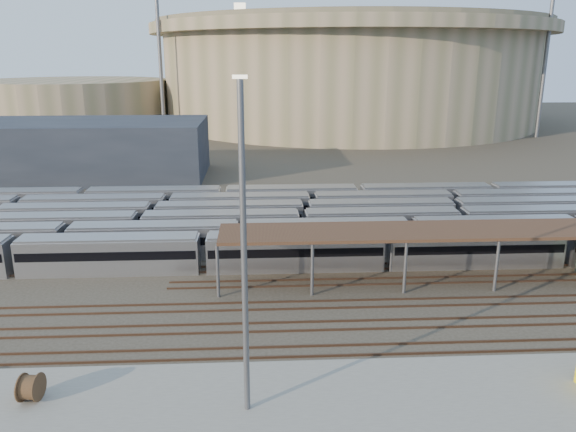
# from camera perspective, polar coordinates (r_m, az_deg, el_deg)

# --- Properties ---
(ground) EXTENTS (420.00, 420.00, 0.00)m
(ground) POSITION_cam_1_polar(r_m,az_deg,el_deg) (51.07, 1.94, -8.61)
(ground) COLOR #383026
(ground) RESTS_ON ground
(apron) EXTENTS (50.00, 9.00, 0.20)m
(apron) POSITION_cam_1_polar(r_m,az_deg,el_deg) (37.76, -4.00, -18.18)
(apron) COLOR gray
(apron) RESTS_ON ground
(subway_trains) EXTENTS (127.86, 23.90, 3.60)m
(subway_trains) POSITION_cam_1_polar(r_m,az_deg,el_deg) (67.96, 3.08, -0.63)
(subway_trains) COLOR silver
(subway_trains) RESTS_ON ground
(inspection_shed) EXTENTS (60.30, 6.00, 5.30)m
(inspection_shed) POSITION_cam_1_polar(r_m,az_deg,el_deg) (58.91, 23.48, -1.39)
(inspection_shed) COLOR #5E5E63
(inspection_shed) RESTS_ON ground
(empty_tracks) EXTENTS (170.00, 9.62, 0.18)m
(empty_tracks) POSITION_cam_1_polar(r_m,az_deg,el_deg) (46.55, 2.47, -11.08)
(empty_tracks) COLOR #4C3323
(empty_tracks) RESTS_ON ground
(stadium) EXTENTS (124.00, 124.00, 32.50)m
(stadium) POSITION_cam_1_polar(r_m,az_deg,el_deg) (188.53, 6.09, 14.55)
(stadium) COLOR gray
(stadium) RESTS_ON ground
(secondary_arena) EXTENTS (56.00, 56.00, 14.00)m
(secondary_arena) POSITION_cam_1_polar(r_m,az_deg,el_deg) (185.41, -20.90, 10.64)
(secondary_arena) COLOR gray
(secondary_arena) RESTS_ON ground
(service_building) EXTENTS (42.00, 20.00, 10.00)m
(service_building) POSITION_cam_1_polar(r_m,az_deg,el_deg) (107.06, -19.84, 6.38)
(service_building) COLOR #1E232D
(service_building) RESTS_ON ground
(floodlight_0) EXTENTS (4.00, 1.00, 38.40)m
(floodlight_0) POSITION_cam_1_polar(r_m,az_deg,el_deg) (158.33, -12.87, 15.48)
(floodlight_0) COLOR #5E5E63
(floodlight_0) RESTS_ON ground
(floodlight_2) EXTENTS (4.00, 1.00, 38.40)m
(floodlight_2) POSITION_cam_1_polar(r_m,az_deg,el_deg) (163.92, 24.73, 14.46)
(floodlight_2) COLOR #5E5E63
(floodlight_2) RESTS_ON ground
(floodlight_3) EXTENTS (4.00, 1.00, 38.40)m
(floodlight_3) POSITION_cam_1_polar(r_m,az_deg,el_deg) (206.29, -4.81, 15.87)
(floodlight_3) COLOR #5E5E63
(floodlight_3) RESTS_ON ground
(cable_reel_east) EXTENTS (1.24, 1.95, 1.83)m
(cable_reel_east) POSITION_cam_1_polar(r_m,az_deg,el_deg) (40.46, -24.67, -15.53)
(cable_reel_east) COLOR brown
(cable_reel_east) RESTS_ON apron
(yard_light_pole) EXTENTS (0.80, 0.36, 20.12)m
(yard_light_pole) POSITION_cam_1_polar(r_m,az_deg,el_deg) (32.20, -4.49, -3.93)
(yard_light_pole) COLOR #5E5E63
(yard_light_pole) RESTS_ON apron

